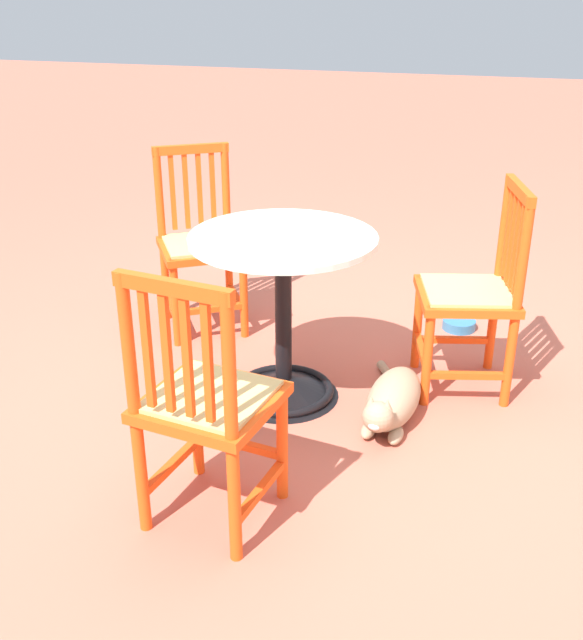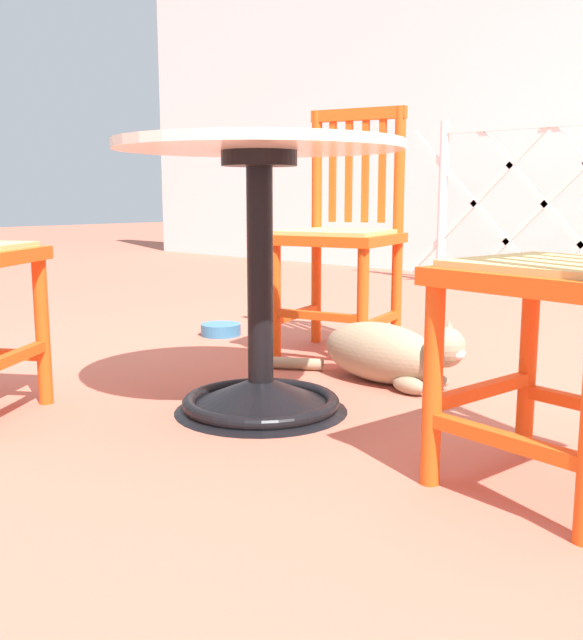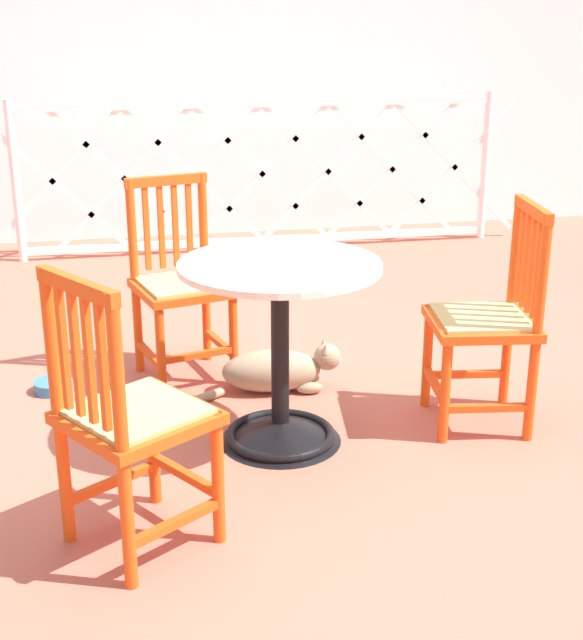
# 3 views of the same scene
# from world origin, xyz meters

# --- Properties ---
(ground_plane) EXTENTS (24.00, 24.00, 0.00)m
(ground_plane) POSITION_xyz_m (0.00, 0.00, 0.00)
(ground_plane) COLOR #BC604C
(cafe_table) EXTENTS (0.76, 0.76, 0.73)m
(cafe_table) POSITION_xyz_m (-0.08, -0.03, 0.28)
(cafe_table) COLOR black
(cafe_table) RESTS_ON ground_plane
(orange_chair_by_planter) EXTENTS (0.49, 0.49, 0.91)m
(orange_chair_by_planter) POSITION_xyz_m (-0.40, 0.71, 0.43)
(orange_chair_by_planter) COLOR #E04C14
(orange_chair_by_planter) RESTS_ON ground_plane
(orange_chair_near_fence) EXTENTS (0.45, 0.45, 0.91)m
(orange_chair_near_fence) POSITION_xyz_m (0.76, -0.03, 0.43)
(orange_chair_near_fence) COLOR #E04C14
(orange_chair_near_fence) RESTS_ON ground_plane
(tabby_cat) EXTENTS (0.74, 0.26, 0.23)m
(tabby_cat) POSITION_xyz_m (0.01, 0.45, 0.10)
(tabby_cat) COLOR #9E896B
(tabby_cat) RESTS_ON ground_plane
(pet_water_bowl) EXTENTS (0.17, 0.17, 0.05)m
(pet_water_bowl) POSITION_xyz_m (-0.99, 0.64, 0.03)
(pet_water_bowl) COLOR teal
(pet_water_bowl) RESTS_ON ground_plane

